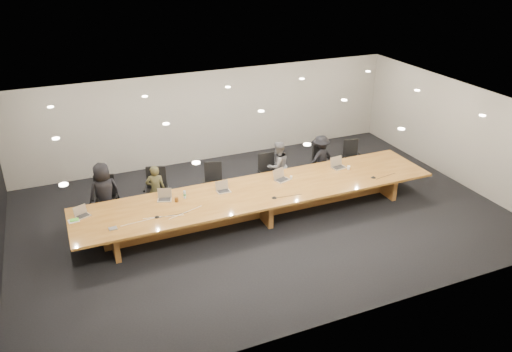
{
  "coord_description": "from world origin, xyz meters",
  "views": [
    {
      "loc": [
        -4.35,
        -9.95,
        6.32
      ],
      "look_at": [
        0.0,
        0.3,
        1.0
      ],
      "focal_mm": 35.0,
      "sensor_mm": 36.0,
      "label": 1
    }
  ],
  "objects": [
    {
      "name": "back_wall",
      "position": [
        0.0,
        4.0,
        1.4
      ],
      "size": [
        12.0,
        0.02,
        2.8
      ],
      "primitive_type": "cube",
      "color": "silver",
      "rests_on": "ground"
    },
    {
      "name": "person_c",
      "position": [
        1.05,
        1.24,
        0.7
      ],
      "size": [
        0.78,
        0.67,
        1.4
      ],
      "primitive_type": "imported",
      "rotation": [
        0.0,
        0.0,
        3.38
      ],
      "color": "#5C5C5E",
      "rests_on": "ground"
    },
    {
      "name": "water_bottle",
      "position": [
        -1.83,
        0.32,
        0.85
      ],
      "size": [
        0.08,
        0.08,
        0.19
      ],
      "primitive_type": "cylinder",
      "rotation": [
        0.0,
        0.0,
        -0.38
      ],
      "color": "#ADBDBA",
      "rests_on": "conference_table"
    },
    {
      "name": "mic_left",
      "position": [
        -2.64,
        -0.31,
        0.77
      ],
      "size": [
        0.16,
        0.16,
        0.03
      ],
      "primitive_type": "cone",
      "rotation": [
        0.0,
        0.0,
        -0.4
      ],
      "color": "black",
      "rests_on": "conference_table"
    },
    {
      "name": "laptop_e",
      "position": [
        2.45,
        0.38,
        0.9
      ],
      "size": [
        0.4,
        0.32,
        0.29
      ],
      "primitive_type": null,
      "rotation": [
        0.0,
        0.0,
        0.13
      ],
      "color": "#C4B396",
      "rests_on": "conference_table"
    },
    {
      "name": "chair_far_left",
      "position": [
        -3.55,
        1.31,
        0.58
      ],
      "size": [
        0.7,
        0.7,
        1.17
      ],
      "primitive_type": null,
      "rotation": [
        0.0,
        0.0,
        -0.2
      ],
      "color": "black",
      "rests_on": "ground"
    },
    {
      "name": "laptop_b",
      "position": [
        -2.29,
        0.41,
        0.88
      ],
      "size": [
        0.39,
        0.33,
        0.26
      ],
      "primitive_type": null,
      "rotation": [
        0.0,
        0.0,
        -0.32
      ],
      "color": "tan",
      "rests_on": "conference_table"
    },
    {
      "name": "ground",
      "position": [
        0.0,
        0.0,
        0.0
      ],
      "size": [
        12.0,
        12.0,
        0.0
      ],
      "primitive_type": "plane",
      "color": "black",
      "rests_on": "ground"
    },
    {
      "name": "paper_cup_far",
      "position": [
        2.64,
        0.19,
        0.8
      ],
      "size": [
        0.1,
        0.1,
        0.1
      ],
      "primitive_type": "cone",
      "rotation": [
        0.0,
        0.0,
        0.22
      ],
      "color": "white",
      "rests_on": "conference_table"
    },
    {
      "name": "laptop_d",
      "position": [
        0.72,
        0.29,
        0.89
      ],
      "size": [
        0.43,
        0.37,
        0.29
      ],
      "primitive_type": null,
      "rotation": [
        0.0,
        0.0,
        0.34
      ],
      "color": "#C4B195",
      "rests_on": "conference_table"
    },
    {
      "name": "paper_cup_near",
      "position": [
        0.97,
        0.28,
        0.79
      ],
      "size": [
        0.07,
        0.07,
        0.08
      ],
      "primitive_type": "cone",
      "rotation": [
        0.0,
        0.0,
        -0.07
      ],
      "color": "silver",
      "rests_on": "conference_table"
    },
    {
      "name": "chair_mid_left",
      "position": [
        -0.81,
        1.22,
        0.54
      ],
      "size": [
        0.69,
        0.69,
        1.09
      ],
      "primitive_type": null,
      "rotation": [
        0.0,
        0.0,
        -0.3
      ],
      "color": "black",
      "rests_on": "ground"
    },
    {
      "name": "conference_table",
      "position": [
        0.0,
        0.0,
        0.52
      ],
      "size": [
        9.0,
        1.8,
        0.75
      ],
      "color": "brown",
      "rests_on": "ground"
    },
    {
      "name": "person_b",
      "position": [
        -2.34,
        1.18,
        0.66
      ],
      "size": [
        0.55,
        0.43,
        1.32
      ],
      "primitive_type": "imported",
      "rotation": [
        0.0,
        0.0,
        2.88
      ],
      "color": "#37351E",
      "rests_on": "ground"
    },
    {
      "name": "chair_left",
      "position": [
        -2.31,
        1.28,
        0.59
      ],
      "size": [
        0.76,
        0.76,
        1.18
      ],
      "primitive_type": null,
      "rotation": [
        0.0,
        0.0,
        -0.32
      ],
      "color": "black",
      "rests_on": "ground"
    },
    {
      "name": "laptop_a",
      "position": [
        -4.14,
        0.36,
        0.87
      ],
      "size": [
        0.36,
        0.32,
        0.24
      ],
      "primitive_type": null,
      "rotation": [
        0.0,
        0.0,
        0.41
      ],
      "color": "tan",
      "rests_on": "conference_table"
    },
    {
      "name": "chair_mid_right",
      "position": [
        0.77,
        1.21,
        0.54
      ],
      "size": [
        0.58,
        0.58,
        1.09
      ],
      "primitive_type": null,
      "rotation": [
        0.0,
        0.0,
        -0.04
      ],
      "color": "black",
      "rests_on": "ground"
    },
    {
      "name": "lime_gadget",
      "position": [
        -4.33,
        0.23,
        0.78
      ],
      "size": [
        0.18,
        0.1,
        0.03
      ],
      "primitive_type": "cube",
      "rotation": [
        0.0,
        0.0,
        -0.0
      ],
      "color": "#59D338",
      "rests_on": "notepad"
    },
    {
      "name": "mic_center",
      "position": [
        0.13,
        -0.5,
        0.77
      ],
      "size": [
        0.17,
        0.17,
        0.03
      ],
      "primitive_type": "cone",
      "rotation": [
        0.0,
        0.0,
        0.41
      ],
      "color": "black",
      "rests_on": "conference_table"
    },
    {
      "name": "mic_right",
      "position": [
        2.95,
        -0.49,
        0.77
      ],
      "size": [
        0.17,
        0.17,
        0.03
      ],
      "primitive_type": "cone",
      "rotation": [
        0.0,
        0.0,
        -0.35
      ],
      "color": "black",
      "rests_on": "conference_table"
    },
    {
      "name": "chair_right",
      "position": [
        2.48,
        1.23,
        0.55
      ],
      "size": [
        0.65,
        0.65,
        1.09
      ],
      "primitive_type": null,
      "rotation": [
        0.0,
        0.0,
        0.18
      ],
      "color": "black",
      "rests_on": "ground"
    },
    {
      "name": "person_a",
      "position": [
        -3.56,
        1.25,
        0.78
      ],
      "size": [
        0.85,
        0.65,
        1.56
      ],
      "primitive_type": "imported",
      "rotation": [
        0.0,
        0.0,
        3.36
      ],
      "color": "black",
      "rests_on": "ground"
    },
    {
      "name": "av_box",
      "position": [
        -3.61,
        -0.44,
        0.76
      ],
      "size": [
        0.18,
        0.14,
        0.03
      ],
      "primitive_type": "cube",
      "rotation": [
        0.0,
        0.0,
        0.05
      ],
      "color": "silver",
      "rests_on": "conference_table"
    },
    {
      "name": "laptop_c",
      "position": [
        -0.87,
        0.27,
        0.88
      ],
      "size": [
        0.33,
        0.24,
        0.25
      ],
      "primitive_type": null,
      "rotation": [
        0.0,
        0.0,
        0.02
      ],
      "color": "tan",
      "rests_on": "conference_table"
    },
    {
      "name": "amber_mug",
      "position": [
        -2.05,
        0.23,
        0.8
      ],
      "size": [
        0.1,
        0.1,
        0.11
      ],
      "primitive_type": "cylinder",
      "rotation": [
        0.0,
        0.0,
        -0.18
      ],
      "color": "brown",
      "rests_on": "conference_table"
    },
    {
      "name": "notepad",
      "position": [
        -4.35,
        0.23,
        0.76
      ],
      "size": [
        0.25,
        0.21,
        0.01
      ],
      "primitive_type": "cube",
      "rotation": [
        0.0,
        0.0,
        0.13
      ],
      "color": "silver",
      "rests_on": "conference_table"
    },
    {
      "name": "person_d",
      "position": [
        2.39,
        1.26,
        0.68
      ],
      "size": [
        0.96,
        0.67,
        1.36
      ],
      "primitive_type": "imported",
      "rotation": [
        0.0,
        0.0,
        3.34
      ],
      "color": "black",
      "rests_on": "ground"
    },
    {
      "name": "chair_far_right",
      "position": [
        3.51,
        1.32,
        0.52
      ],
      "size": [
        0.63,
        0.63,
        1.03
      ],
      "primitive_type": null,
      "rotation": [
        0.0,
        0.0,
        -0.23
      ],
      "color": "black",
      "rests_on": "ground"
    }
  ]
}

